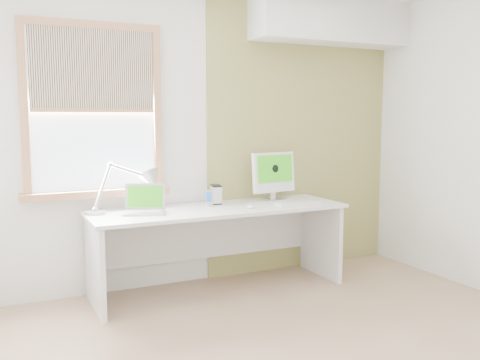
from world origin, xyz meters
TOP-DOWN VIEW (x-y plane):
  - room at (0.00, 0.00)m, footprint 4.04×3.54m
  - accent_wall at (1.00, 1.74)m, footprint 2.00×0.02m
  - soffit at (1.20, 1.57)m, footprint 1.60×0.40m
  - window at (-1.00, 1.71)m, footprint 1.20×0.14m
  - desk at (-0.04, 1.44)m, footprint 2.20×0.70m
  - desk_lamp at (-0.65, 1.58)m, footprint 0.74×0.31m
  - laptop at (-0.68, 1.42)m, footprint 0.40×0.36m
  - phone_dock at (-0.10, 1.48)m, footprint 0.09×0.09m
  - external_drive at (0.01, 1.56)m, footprint 0.10×0.14m
  - imac at (0.58, 1.54)m, footprint 0.46×0.18m
  - keyboard at (0.65, 1.20)m, footprint 0.41×0.14m
  - mouse at (0.18, 1.22)m, footprint 0.07×0.10m

SIDE VIEW (x-z plane):
  - desk at x=-0.04m, z-range 0.17..0.90m
  - keyboard at x=0.65m, z-range 0.73..0.75m
  - mouse at x=0.18m, z-range 0.73..0.76m
  - phone_dock at x=-0.10m, z-range 0.70..0.84m
  - laptop at x=-0.68m, z-range 0.67..0.90m
  - external_drive at x=0.01m, z-range 0.73..0.90m
  - desk_lamp at x=-0.65m, z-range 0.74..1.15m
  - imac at x=0.58m, z-range 0.76..1.20m
  - room at x=0.00m, z-range -0.02..2.62m
  - accent_wall at x=1.00m, z-range 0.00..2.60m
  - window at x=-1.00m, z-range 0.83..2.25m
  - soffit at x=1.20m, z-range 2.19..2.61m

